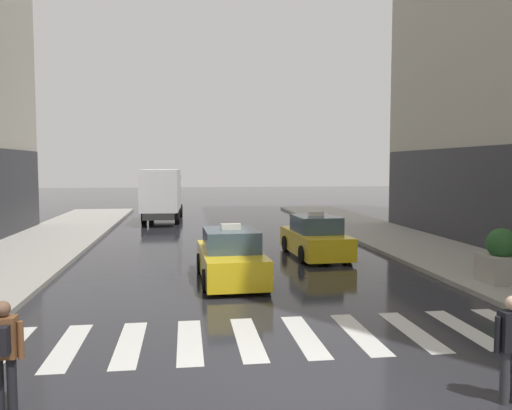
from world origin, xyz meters
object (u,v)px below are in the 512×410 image
at_px(box_truck, 162,193).
at_px(pedestrian_with_handbag, 512,343).
at_px(taxi_second, 315,238).
at_px(planter_near_corner, 501,258).
at_px(pedestrian_with_backpack, 3,348).
at_px(taxi_lead, 231,258).

xyz_separation_m(box_truck, pedestrian_with_handbag, (6.29, -26.50, -0.92)).
relative_size(taxi_second, planter_near_corner, 2.88).
relative_size(taxi_second, box_truck, 0.61).
xyz_separation_m(taxi_second, planter_near_corner, (4.15, -5.80, 0.15)).
relative_size(pedestrian_with_backpack, planter_near_corner, 1.03).
xyz_separation_m(taxi_second, pedestrian_with_backpack, (-7.67, -12.13, 0.25)).
distance_m(taxi_second, box_truck, 15.21).
height_order(pedestrian_with_handbag, planter_near_corner, planter_near_corner).
height_order(taxi_lead, planter_near_corner, taxi_lead).
bearing_deg(pedestrian_with_backpack, taxi_second, 57.71).
relative_size(taxi_second, pedestrian_with_handbag, 2.79).
distance_m(taxi_lead, box_truck, 17.85).
height_order(taxi_second, planter_near_corner, taxi_second).
bearing_deg(taxi_second, taxi_lead, -133.41).
bearing_deg(pedestrian_with_backpack, box_truck, 87.45).
height_order(box_truck, pedestrian_with_handbag, box_truck).
distance_m(pedestrian_with_backpack, planter_near_corner, 13.41).
height_order(taxi_lead, box_truck, box_truck).
xyz_separation_m(taxi_lead, taxi_second, (3.68, 3.89, 0.00)).
distance_m(taxi_lead, planter_near_corner, 8.07).
bearing_deg(planter_near_corner, taxi_second, 125.62).
relative_size(box_truck, planter_near_corner, 4.75).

